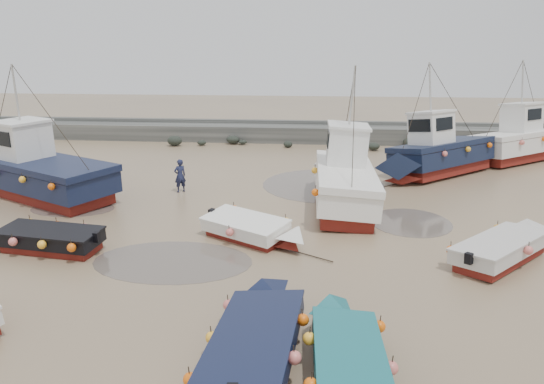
{
  "coord_description": "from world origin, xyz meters",
  "views": [
    {
      "loc": [
        1.65,
        -17.89,
        7.07
      ],
      "look_at": [
        -0.38,
        2.47,
        1.4
      ],
      "focal_mm": 35.0,
      "sensor_mm": 36.0,
      "label": 1
    }
  ],
  "objects": [
    {
      "name": "cabin_boat_1",
      "position": [
        2.51,
        5.73,
        1.33
      ],
      "size": [
        3.05,
        10.48,
        6.22
      ],
      "rotation": [
        0.0,
        0.0,
        0.03
      ],
      "color": "maroon",
      "rests_on": "ground"
    },
    {
      "name": "cabin_boat_0",
      "position": [
        -12.28,
        5.75,
        1.3
      ],
      "size": [
        10.75,
        7.08,
        6.22
      ],
      "rotation": [
        0.0,
        0.0,
        1.07
      ],
      "color": "maroon",
      "rests_on": "ground"
    },
    {
      "name": "puddle_a",
      "position": [
        -3.36,
        -1.61,
        0.0
      ],
      "size": [
        5.44,
        5.44,
        0.01
      ],
      "primitive_type": "cylinder",
      "color": "#5A5048",
      "rests_on": "ground"
    },
    {
      "name": "dinghy_4",
      "position": [
        -8.25,
        -1.08,
        0.55
      ],
      "size": [
        5.94,
        2.33,
        1.43
      ],
      "rotation": [
        0.0,
        0.0,
        1.43
      ],
      "color": "maroon",
      "rests_on": "ground"
    },
    {
      "name": "dinghy_3",
      "position": [
        7.92,
        -0.35,
        0.54
      ],
      "size": [
        4.96,
        5.25,
        1.43
      ],
      "rotation": [
        0.0,
        0.0,
        -0.75
      ],
      "color": "maroon",
      "rests_on": "ground"
    },
    {
      "name": "person",
      "position": [
        -5.42,
        7.06,
        0.0
      ],
      "size": [
        0.73,
        0.69,
        1.67
      ],
      "primitive_type": "imported",
      "rotation": [
        0.0,
        0.0,
        3.81
      ],
      "color": "#1A1F3D",
      "rests_on": "ground"
    },
    {
      "name": "seawall",
      "position": [
        0.05,
        21.99,
        0.63
      ],
      "size": [
        60.0,
        4.92,
        1.5
      ],
      "color": "#62635E",
      "rests_on": "ground"
    },
    {
      "name": "dinghy_2",
      "position": [
        2.23,
        -7.29,
        0.56
      ],
      "size": [
        2.04,
        5.55,
        1.43
      ],
      "rotation": [
        0.0,
        0.0,
        0.05
      ],
      "color": "maroon",
      "rests_on": "ground"
    },
    {
      "name": "puddle_b",
      "position": [
        5.31,
        3.38,
        0.0
      ],
      "size": [
        3.34,
        3.34,
        0.01
      ],
      "primitive_type": "cylinder",
      "color": "#5A5048",
      "rests_on": "ground"
    },
    {
      "name": "ground",
      "position": [
        0.0,
        0.0,
        0.0
      ],
      "size": [
        120.0,
        120.0,
        0.0
      ],
      "primitive_type": "plane",
      "color": "#947C5B",
      "rests_on": "ground"
    },
    {
      "name": "puddle_c",
      "position": [
        -9.52,
        3.83,
        0.0
      ],
      "size": [
        3.78,
        3.78,
        0.01
      ],
      "primitive_type": "cylinder",
      "color": "#5A5048",
      "rests_on": "ground"
    },
    {
      "name": "puddle_d",
      "position": [
        1.68,
        9.21,
        0.0
      ],
      "size": [
        6.4,
        6.4,
        0.01
      ],
      "primitive_type": "cylinder",
      "color": "#5A5048",
      "rests_on": "ground"
    },
    {
      "name": "cabin_boat_3",
      "position": [
        13.94,
        16.37,
        1.38
      ],
      "size": [
        7.83,
        6.57,
        6.22
      ],
      "rotation": [
        0.0,
        0.0,
        -0.9
      ],
      "color": "maroon",
      "rests_on": "ground"
    },
    {
      "name": "dinghy_5",
      "position": [
        -0.86,
        0.59,
        0.56
      ],
      "size": [
        5.06,
        3.59,
        1.43
      ],
      "rotation": [
        0.0,
        0.0,
        -2.13
      ],
      "color": "maroon",
      "rests_on": "ground"
    },
    {
      "name": "cabin_boat_2",
      "position": [
        7.95,
        11.76,
        1.35
      ],
      "size": [
        8.09,
        7.55,
        6.22
      ],
      "rotation": [
        0.0,
        0.0,
        2.31
      ],
      "color": "maroon",
      "rests_on": "ground"
    },
    {
      "name": "dinghy_1",
      "position": [
        0.27,
        -6.88,
        0.54
      ],
      "size": [
        2.49,
        6.55,
        1.43
      ],
      "rotation": [
        0.0,
        0.0,
        -0.06
      ],
      "color": "maroon",
      "rests_on": "ground"
    }
  ]
}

